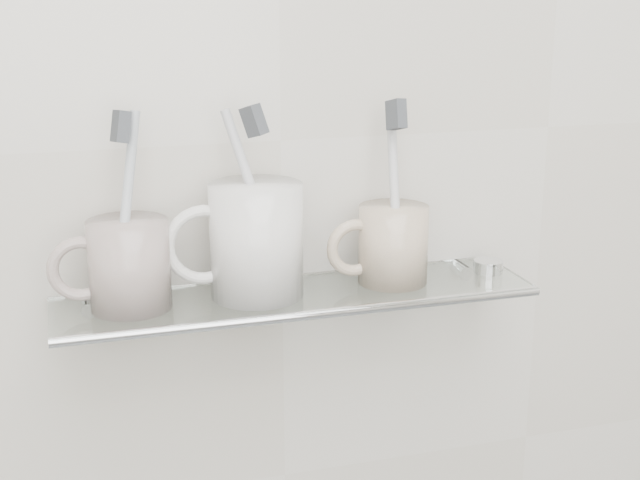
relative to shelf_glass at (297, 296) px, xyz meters
name	(u,v)px	position (x,y,z in m)	size (l,w,h in m)	color
wall_back	(281,141)	(0.00, 0.06, 0.15)	(2.50, 2.50, 0.00)	beige
shelf_glass	(297,296)	(0.00, 0.00, 0.00)	(0.50, 0.12, 0.01)	silver
shelf_rail	(312,315)	(0.00, -0.06, 0.00)	(0.01, 0.01, 0.50)	silver
bracket_left	(89,311)	(-0.21, 0.05, -0.01)	(0.02, 0.02, 0.03)	silver
bracket_right	(461,275)	(0.21, 0.05, -0.01)	(0.02, 0.02, 0.03)	silver
mug_left	(129,265)	(-0.17, 0.00, 0.05)	(0.08, 0.08, 0.09)	white
mug_left_handle	(81,269)	(-0.22, 0.00, 0.05)	(0.07, 0.07, 0.01)	white
toothbrush_left	(126,209)	(-0.17, 0.00, 0.10)	(0.01, 0.01, 0.19)	#A8B6BD
bristles_left	(121,127)	(-0.17, 0.00, 0.19)	(0.01, 0.02, 0.03)	#3B3E43
mug_center	(256,240)	(-0.04, 0.00, 0.06)	(0.10, 0.10, 0.12)	white
mug_center_handle	(204,245)	(-0.09, 0.00, 0.06)	(0.08, 0.08, 0.01)	white
toothbrush_center	(256,200)	(-0.04, 0.00, 0.10)	(0.01, 0.01, 0.19)	silver
bristles_center	(254,121)	(-0.04, 0.00, 0.19)	(0.01, 0.02, 0.03)	#3B3E43
mug_right	(393,244)	(0.11, 0.00, 0.05)	(0.07, 0.07, 0.08)	beige
mug_right_handle	(355,248)	(0.06, 0.00, 0.05)	(0.06, 0.06, 0.01)	beige
toothbrush_right	(394,191)	(0.11, 0.00, 0.10)	(0.01, 0.01, 0.19)	silver
bristles_right	(396,115)	(0.11, 0.00, 0.19)	(0.01, 0.02, 0.03)	#3B3E43
chrome_cap	(488,266)	(0.22, 0.00, 0.01)	(0.03, 0.03, 0.01)	silver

